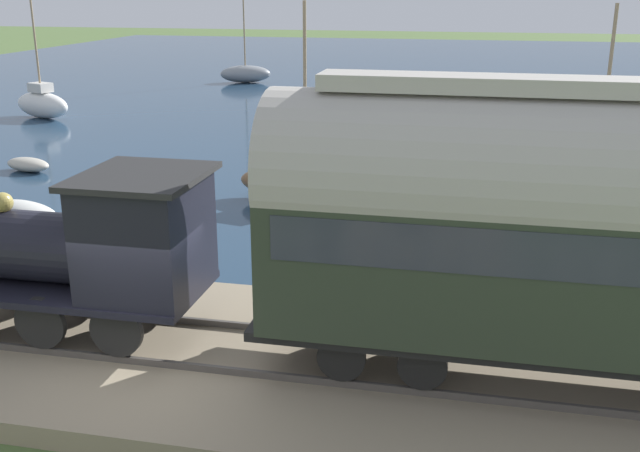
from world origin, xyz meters
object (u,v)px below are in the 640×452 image
sailboat_red (595,197)px  rowboat_off_pier (28,210)px  passenger_coach (587,224)px  sailboat_gray (245,73)px  rowboat_far_out (28,164)px  steam_locomotive (82,244)px  sailboat_white (42,104)px  rowboat_mid_harbor (480,193)px  sailboat_brown (306,184)px

sailboat_red → rowboat_off_pier: bearing=68.2°
passenger_coach → sailboat_gray: sailboat_gray is taller
rowboat_off_pier → rowboat_far_out: bearing=59.2°
steam_locomotive → sailboat_white: (22.41, 14.76, -1.37)m
rowboat_off_pier → rowboat_mid_harbor: rowboat_mid_harbor is taller
sailboat_brown → rowboat_off_pier: size_ratio=2.19×
passenger_coach → sailboat_white: (22.41, 22.97, -2.29)m
sailboat_white → sailboat_brown: 20.31m
sailboat_gray → rowboat_far_out: bearing=163.1°
sailboat_red → rowboat_off_pier: size_ratio=2.18×
sailboat_white → rowboat_far_out: sailboat_white is taller
sailboat_brown → rowboat_off_pier: sailboat_brown is taller
sailboat_brown → rowboat_mid_harbor: sailboat_brown is taller
steam_locomotive → rowboat_far_out: steam_locomotive is taller
rowboat_far_out → rowboat_mid_harbor: size_ratio=0.81×
steam_locomotive → rowboat_mid_harbor: 13.64m
steam_locomotive → passenger_coach: bearing=-90.0°
passenger_coach → sailboat_red: size_ratio=1.69×
steam_locomotive → passenger_coach: 8.26m
sailboat_white → sailboat_gray: (15.69, -5.56, -0.11)m
rowboat_mid_harbor → sailboat_white: bearing=90.9°
rowboat_far_out → sailboat_red: bearing=-80.8°
sailboat_white → rowboat_mid_harbor: (-10.67, -21.47, -0.50)m
rowboat_off_pier → sailboat_gray: bearing=32.7°
passenger_coach → sailboat_white: size_ratio=1.64×
sailboat_white → rowboat_off_pier: 17.50m
sailboat_red → rowboat_off_pier: sailboat_red is taller
rowboat_mid_harbor → rowboat_far_out: bearing=115.7°
sailboat_red → rowboat_mid_harbor: (1.04, 3.19, -0.35)m
sailboat_gray → sailboat_brown: (-27.82, -10.73, 0.01)m
sailboat_brown → rowboat_mid_harbor: bearing=-62.2°
sailboat_brown → rowboat_far_out: (1.91, 10.60, -0.37)m
passenger_coach → sailboat_gray: (38.10, 17.41, -2.40)m
rowboat_mid_harbor → steam_locomotive: bearing=177.6°
sailboat_gray → rowboat_far_out: sailboat_gray is taller
rowboat_far_out → rowboat_off_pier: (-4.88, -3.12, -0.06)m
sailboat_red → rowboat_mid_harbor: bearing=38.0°
rowboat_off_pier → rowboat_mid_harbor: bearing=-44.1°
sailboat_red → sailboat_white: (11.72, 24.66, 0.15)m
rowboat_off_pier → rowboat_mid_harbor: size_ratio=1.12×
steam_locomotive → rowboat_far_out: (12.19, 9.07, -1.84)m
rowboat_off_pier → rowboat_mid_harbor: 13.42m
sailboat_red → sailboat_brown: 8.38m
rowboat_far_out → sailboat_brown: bearing=-86.5°
rowboat_far_out → rowboat_off_pier: 5.79m
sailboat_brown → sailboat_gray: bearing=33.2°
steam_locomotive → sailboat_red: sailboat_red is taller
passenger_coach → sailboat_red: (10.69, -1.70, -2.44)m
steam_locomotive → rowboat_mid_harbor: bearing=-29.7°
sailboat_gray → rowboat_off_pier: bearing=168.8°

